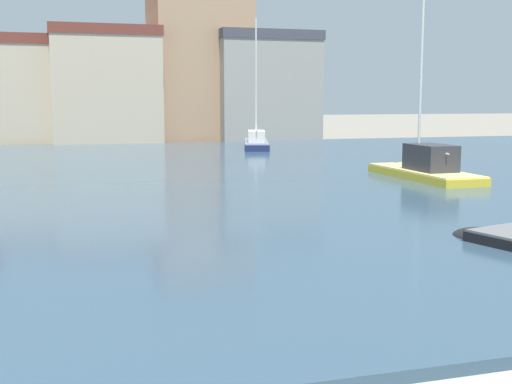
{
  "coord_description": "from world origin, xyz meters",
  "views": [
    {
      "loc": [
        -4.39,
        1.2,
        3.88
      ],
      "look_at": [
        -0.88,
        12.72,
        2.2
      ],
      "focal_mm": 47.27,
      "sensor_mm": 36.0,
      "label": 1
    }
  ],
  "objects": [
    {
      "name": "sailboat_navy",
      "position": [
        10.1,
        48.74,
        0.56
      ],
      "size": [
        4.08,
        9.35,
        9.62
      ],
      "color": "navy",
      "rests_on": "ground"
    },
    {
      "name": "townhouse_wide_warehouse",
      "position": [
        13.68,
        58.89,
        4.8
      ],
      "size": [
        8.92,
        7.94,
        9.57
      ],
      "color": "gray",
      "rests_on": "ground"
    },
    {
      "name": "townhouse_narrow_midrow",
      "position": [
        -5.96,
        60.27,
        4.44
      ],
      "size": [
        8.63,
        7.87,
        8.85
      ],
      "color": "#C6B293",
      "rests_on": "ground"
    },
    {
      "name": "harbor_water",
      "position": [
        0.0,
        32.37,
        0.16
      ],
      "size": [
        79.93,
        47.29,
        0.32
      ],
      "primitive_type": "cube",
      "color": "#334C60",
      "rests_on": "ground"
    },
    {
      "name": "sailboat_yellow",
      "position": [
        11.58,
        28.16,
        0.6
      ],
      "size": [
        2.13,
        7.92,
        8.53
      ],
      "color": "gold",
      "rests_on": "ground"
    },
    {
      "name": "townhouse_end_terrace",
      "position": [
        8.35,
        60.16,
        6.84
      ],
      "size": [
        8.39,
        7.59,
        13.66
      ],
      "color": "tan",
      "rests_on": "ground"
    },
    {
      "name": "townhouse_tall_gabled",
      "position": [
        0.05,
        58.89,
        4.8
      ],
      "size": [
        8.74,
        8.06,
        9.58
      ],
      "color": "#C6B293",
      "rests_on": "ground"
    }
  ]
}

